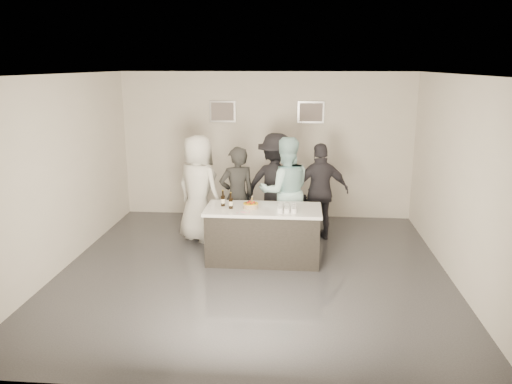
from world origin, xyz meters
TOP-DOWN VIEW (x-y plane):
  - floor at (0.00, 0.00)m, footprint 6.00×6.00m
  - ceiling at (0.00, 0.00)m, footprint 6.00×6.00m
  - wall_back at (0.00, 3.00)m, footprint 6.00×0.04m
  - wall_front at (0.00, -3.00)m, footprint 6.00×0.04m
  - wall_left at (-3.00, 0.00)m, footprint 0.04×6.00m
  - wall_right at (3.00, 0.00)m, footprint 0.04×6.00m
  - picture_left at (-0.90, 2.97)m, footprint 0.54×0.04m
  - picture_right at (0.90, 2.97)m, footprint 0.54×0.04m
  - bar_counter at (0.12, 0.45)m, footprint 1.86×0.86m
  - cake at (-0.08, 0.43)m, footprint 0.24×0.24m
  - beer_bottle_a at (-0.54, 0.51)m, footprint 0.07×0.07m
  - beer_bottle_b at (-0.39, 0.38)m, footprint 0.07×0.07m
  - tumbler_cluster at (0.51, 0.36)m, footprint 0.30×0.40m
  - candles at (-0.15, 0.17)m, footprint 0.24×0.08m
  - person_main_black at (-0.39, 1.20)m, footprint 0.76×0.65m
  - person_main_blue at (0.45, 1.31)m, footprint 1.07×0.91m
  - person_guest_left at (-1.12, 1.36)m, footprint 1.13×1.02m
  - person_guest_right at (1.08, 1.62)m, footprint 1.11×0.62m
  - person_guest_back at (0.26, 1.79)m, footprint 1.40×1.07m

SIDE VIEW (x-z plane):
  - floor at x=0.00m, z-range 0.00..0.00m
  - bar_counter at x=0.12m, z-range 0.00..0.90m
  - person_main_black at x=-0.39m, z-range 0.00..1.77m
  - person_guest_right at x=1.08m, z-range 0.00..1.78m
  - candles at x=-0.15m, z-range 0.90..0.91m
  - cake at x=-0.08m, z-range 0.90..0.97m
  - tumbler_cluster at x=0.51m, z-range 0.90..0.98m
  - person_guest_back at x=0.26m, z-range 0.00..1.92m
  - person_main_blue at x=0.45m, z-range 0.00..1.93m
  - person_guest_left at x=-1.12m, z-range 0.00..1.93m
  - beer_bottle_a at x=-0.54m, z-range 0.90..1.16m
  - beer_bottle_b at x=-0.39m, z-range 0.90..1.16m
  - wall_back at x=0.00m, z-range 0.00..3.00m
  - wall_front at x=0.00m, z-range 0.00..3.00m
  - wall_left at x=-3.00m, z-range 0.00..3.00m
  - wall_right at x=3.00m, z-range 0.00..3.00m
  - picture_left at x=-0.90m, z-range 1.98..2.42m
  - picture_right at x=0.90m, z-range 1.98..2.42m
  - ceiling at x=0.00m, z-range 3.00..3.00m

